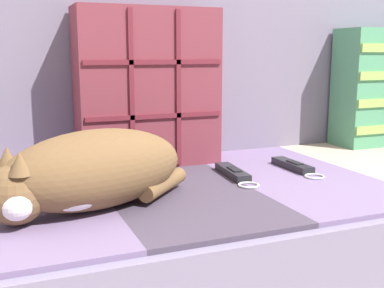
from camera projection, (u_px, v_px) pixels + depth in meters
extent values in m
cube|color=gray|center=(326.00, 262.00, 1.36)|extent=(2.03, 0.81, 0.17)
cube|color=slate|center=(329.00, 201.00, 1.33)|extent=(1.99, 0.79, 0.19)
cube|color=slate|center=(24.00, 200.00, 1.00)|extent=(0.32, 0.71, 0.01)
cube|color=#423847|center=(168.00, 185.00, 1.12)|extent=(0.32, 0.71, 0.01)
cube|color=slate|center=(285.00, 172.00, 1.24)|extent=(0.32, 0.71, 0.01)
cube|color=tan|center=(381.00, 162.00, 1.35)|extent=(0.32, 0.71, 0.01)
cube|color=slate|center=(270.00, 65.00, 1.56)|extent=(1.99, 0.14, 0.52)
cube|color=brown|center=(148.00, 88.00, 1.27)|extent=(0.37, 0.13, 0.41)
cube|color=maroon|center=(156.00, 116.00, 1.22)|extent=(0.36, 0.01, 0.01)
cube|color=maroon|center=(132.00, 90.00, 1.19)|extent=(0.01, 0.01, 0.40)
cube|color=maroon|center=(155.00, 62.00, 1.20)|extent=(0.36, 0.01, 0.01)
cube|color=maroon|center=(178.00, 89.00, 1.23)|extent=(0.01, 0.01, 0.40)
ellipsoid|color=brown|center=(97.00, 169.00, 0.93)|extent=(0.41, 0.28, 0.15)
sphere|color=brown|center=(16.00, 194.00, 0.83)|extent=(0.11, 0.11, 0.11)
sphere|color=white|center=(17.00, 204.00, 0.81)|extent=(0.06, 0.06, 0.06)
ellipsoid|color=white|center=(75.00, 192.00, 0.85)|extent=(0.11, 0.04, 0.07)
cylinder|color=brown|center=(164.00, 184.00, 1.01)|extent=(0.14, 0.14, 0.03)
cone|color=brown|center=(20.00, 163.00, 0.80)|extent=(0.04, 0.04, 0.04)
cone|color=brown|center=(7.00, 158.00, 0.84)|extent=(0.04, 0.04, 0.04)
cube|color=black|center=(292.00, 165.00, 1.25)|extent=(0.04, 0.15, 0.02)
cube|color=black|center=(295.00, 162.00, 1.24)|extent=(0.02, 0.05, 0.00)
cube|color=black|center=(278.00, 160.00, 1.31)|extent=(0.03, 0.01, 0.02)
torus|color=silver|center=(314.00, 176.00, 1.16)|extent=(0.05, 0.05, 0.01)
cube|color=black|center=(232.00, 172.00, 1.18)|extent=(0.05, 0.15, 0.02)
cube|color=black|center=(234.00, 169.00, 1.17)|extent=(0.02, 0.05, 0.00)
cube|color=black|center=(222.00, 166.00, 1.25)|extent=(0.03, 0.01, 0.02)
torus|color=silver|center=(249.00, 185.00, 1.09)|extent=(0.05, 0.05, 0.01)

